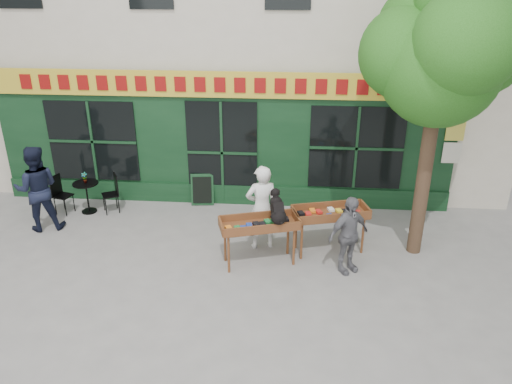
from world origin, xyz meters
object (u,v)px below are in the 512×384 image
dog (278,206)px  man_right (348,235)px  book_cart_right (330,215)px  woman (262,208)px  book_cart_center (259,226)px  bistro_table (87,191)px  man_left (37,189)px

dog → man_right: bearing=-21.1°
dog → book_cart_right: (1.06, 0.65, -0.47)m
woman → book_cart_right: size_ratio=1.14×
book_cart_center → woman: (0.00, 0.65, 0.09)m
dog → woman: (-0.35, 0.70, -0.38)m
book_cart_center → bistro_table: book_cart_center is taller
book_cart_right → book_cart_center: bearing=-172.1°
book_cart_center → book_cart_right: same height
dog → man_left: size_ratio=0.31×
dog → bistro_table: 5.13m
man_right → man_left: bearing=134.4°
woman → book_cart_center: bearing=73.1°
dog → woman: woman is taller
woman → man_left: man_left is taller
book_cart_center → man_right: size_ratio=1.03×
woman → bistro_table: woman is taller
dog → bistro_table: dog is taller
book_cart_center → book_cart_right: size_ratio=1.00×
bistro_table → man_left: bearing=-127.9°
man_right → bistro_table: bearing=125.2°
bistro_table → man_left: man_left is taller
book_cart_center → dog: 0.59m
dog → woman: 0.87m
dog → book_cart_right: 1.32m
book_cart_center → bistro_table: size_ratio=2.13×
man_left → bistro_table: bearing=-147.3°
book_cart_center → man_left: (-5.00, 1.08, 0.16)m
woman → bistro_table: bearing=-34.0°
book_cart_center → man_left: bearing=151.0°
dog → book_cart_center: bearing=155.0°
man_right → bistro_table: size_ratio=2.07×
book_cart_right → man_left: bearing=160.5°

